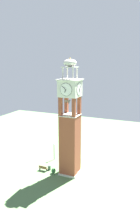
# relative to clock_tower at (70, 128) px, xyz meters

# --- Properties ---
(ground) EXTENTS (80.00, 80.00, 0.00)m
(ground) POSITION_rel_clock_tower_xyz_m (-0.00, 0.00, -8.29)
(ground) COLOR #517547
(clock_tower) EXTENTS (3.54, 3.54, 20.04)m
(clock_tower) POSITION_rel_clock_tower_xyz_m (0.00, 0.00, 0.00)
(clock_tower) COLOR brown
(clock_tower) RESTS_ON ground
(park_bench) EXTENTS (0.45, 1.60, 0.95)m
(park_bench) POSITION_rel_clock_tower_xyz_m (1.15, -4.84, -7.81)
(park_bench) COLOR brown
(park_bench) RESTS_ON ground
(lamp_post) EXTENTS (0.36, 0.36, 3.42)m
(lamp_post) POSITION_rel_clock_tower_xyz_m (-3.88, -5.18, -5.88)
(lamp_post) COLOR black
(lamp_post) RESTS_ON ground
(trash_bin) EXTENTS (0.52, 0.52, 0.80)m
(trash_bin) POSITION_rel_clock_tower_xyz_m (0.40, -3.98, -7.89)
(trash_bin) COLOR #38513D
(trash_bin) RESTS_ON ground
(shrub_near_entry) EXTENTS (0.76, 0.76, 1.04)m
(shrub_near_entry) POSITION_rel_clock_tower_xyz_m (1.31, -2.63, -7.77)
(shrub_near_entry) COLOR #336638
(shrub_near_entry) RESTS_ON ground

